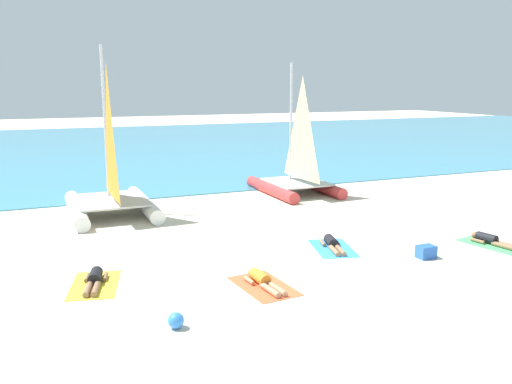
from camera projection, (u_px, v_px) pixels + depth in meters
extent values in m
plane|color=beige|center=(209.00, 197.00, 23.10)|extent=(120.00, 120.00, 0.00)
cube|color=teal|center=(128.00, 146.00, 41.59)|extent=(120.00, 40.00, 0.05)
cylinder|color=white|center=(76.00, 210.00, 19.53)|extent=(0.56, 4.75, 0.54)
cylinder|color=white|center=(144.00, 204.00, 20.47)|extent=(0.56, 4.75, 0.54)
cube|color=silver|center=(112.00, 200.00, 19.74)|extent=(2.50, 3.05, 0.07)
cylinder|color=silver|center=(105.00, 123.00, 19.80)|extent=(0.11, 0.11, 5.66)
pyramid|color=orange|center=(109.00, 130.00, 18.82)|extent=(0.07, 2.49, 4.75)
cylinder|color=#CC3838|center=(271.00, 189.00, 23.44)|extent=(0.58, 4.39, 0.50)
cylinder|color=#CC3838|center=(317.00, 185.00, 24.34)|extent=(0.58, 4.39, 0.50)
cube|color=silver|center=(297.00, 182.00, 23.65)|extent=(2.35, 2.85, 0.06)
cylinder|color=silver|center=(291.00, 123.00, 23.70)|extent=(0.10, 0.10, 5.22)
pyramid|color=#EAEA99|center=(302.00, 128.00, 22.80)|extent=(0.10, 2.30, 4.38)
cube|color=yellow|center=(95.00, 285.00, 12.94)|extent=(1.51, 2.10, 0.01)
cylinder|color=black|center=(95.00, 276.00, 13.10)|extent=(0.44, 0.67, 0.30)
sphere|color=#8C6647|center=(97.00, 270.00, 13.50)|extent=(0.22, 0.22, 0.22)
cylinder|color=#8C6647|center=(88.00, 289.00, 12.48)|extent=(0.32, 0.79, 0.14)
cylinder|color=#8C6647|center=(96.00, 289.00, 12.51)|extent=(0.32, 0.79, 0.14)
cylinder|color=#8C6647|center=(87.00, 278.00, 13.24)|extent=(0.20, 0.46, 0.10)
cylinder|color=#8C6647|center=(105.00, 277.00, 13.31)|extent=(0.20, 0.46, 0.10)
cube|color=#EA5933|center=(264.00, 286.00, 12.87)|extent=(1.28, 2.00, 0.01)
cylinder|color=orange|center=(260.00, 277.00, 13.01)|extent=(0.36, 0.65, 0.30)
sphere|color=tan|center=(252.00, 272.00, 13.36)|extent=(0.22, 0.22, 0.22)
cylinder|color=tan|center=(270.00, 290.00, 12.42)|extent=(0.21, 0.79, 0.14)
cylinder|color=tan|center=(277.00, 289.00, 12.51)|extent=(0.21, 0.79, 0.14)
cylinder|color=tan|center=(249.00, 280.00, 13.06)|extent=(0.14, 0.46, 0.10)
cylinder|color=tan|center=(265.00, 277.00, 13.26)|extent=(0.14, 0.46, 0.10)
cube|color=#338CD8|center=(333.00, 248.00, 15.84)|extent=(1.55, 2.12, 0.01)
cylinder|color=black|center=(331.00, 241.00, 16.00)|extent=(0.45, 0.68, 0.30)
sphere|color=#8C6647|center=(327.00, 237.00, 16.40)|extent=(0.22, 0.22, 0.22)
cylinder|color=#8C6647|center=(334.00, 250.00, 15.38)|extent=(0.33, 0.79, 0.14)
cylinder|color=#8C6647|center=(340.00, 250.00, 15.40)|extent=(0.33, 0.79, 0.14)
cylinder|color=#8C6647|center=(323.00, 243.00, 16.14)|extent=(0.21, 0.46, 0.10)
cylinder|color=#8C6647|center=(337.00, 242.00, 16.20)|extent=(0.21, 0.46, 0.10)
cube|color=#4CB266|center=(492.00, 245.00, 16.20)|extent=(1.44, 2.07, 0.01)
cylinder|color=black|center=(487.00, 238.00, 16.33)|extent=(0.41, 0.67, 0.30)
sphere|color=#8C6647|center=(475.00, 235.00, 16.67)|extent=(0.22, 0.22, 0.22)
cylinder|color=#8C6647|center=(505.00, 246.00, 15.77)|extent=(0.29, 0.79, 0.14)
cylinder|color=#8C6647|center=(508.00, 245.00, 15.87)|extent=(0.29, 0.79, 0.14)
cylinder|color=#8C6647|center=(478.00, 241.00, 16.36)|extent=(0.18, 0.46, 0.10)
cylinder|color=#8C6647|center=(486.00, 239.00, 16.60)|extent=(0.18, 0.46, 0.10)
sphere|color=#337FE5|center=(176.00, 320.00, 10.63)|extent=(0.33, 0.33, 0.33)
cube|color=blue|center=(426.00, 252.00, 14.93)|extent=(0.50, 0.36, 0.36)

